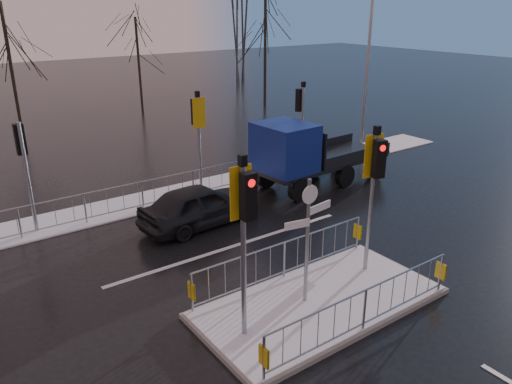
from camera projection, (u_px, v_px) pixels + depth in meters
ground at (319, 305)px, 12.01m from camera, size 120.00×120.00×0.00m
snow_verge at (162, 198)px, 18.53m from camera, size 30.00×2.00×0.04m
lane_markings at (329, 311)px, 11.76m from camera, size 8.00×11.38×0.01m
traffic_island at (320, 291)px, 11.87m from camera, size 6.00×3.04×4.15m
far_kerb_fixtures at (174, 175)px, 17.95m from camera, size 18.00×0.65×3.83m
car_far_lane at (200, 205)px, 16.12m from camera, size 4.17×1.94×1.38m
flatbed_truck at (301, 153)px, 19.01m from camera, size 5.93×2.41×2.70m
tree_far_a at (7, 44)px, 25.89m from camera, size 3.75×3.75×7.08m
tree_far_b at (137, 46)px, 32.00m from camera, size 3.25×3.25×6.14m
tree_far_c at (265, 29)px, 33.75m from camera, size 4.00×4.00×7.55m
street_lamp_right at (369, 60)px, 22.67m from camera, size 1.25×0.18×8.00m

